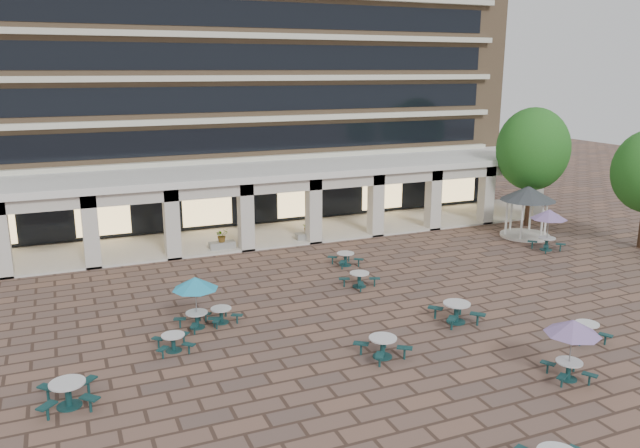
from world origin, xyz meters
The scene contains 18 objects.
ground centered at (0.00, 0.00, 0.00)m, with size 120.00×120.00×0.00m, color brown.
apartment_building centered at (0.00, 25.47, 12.60)m, with size 40.00×15.50×25.20m.
retail_arcade centered at (0.00, 14.80, 3.00)m, with size 42.00×6.60×4.40m.
picnic_table_0 centered at (-12.14, -2.23, 0.50)m, with size 1.86×1.86×0.83m.
picnic_table_2 centered at (6.59, -4.73, 0.41)m, with size 1.83×1.83×0.69m.
picnic_table_4 centered at (-7.15, 2.32, 1.83)m, with size 1.87×1.87×2.16m.
picnic_table_5 centered at (-1.44, -2.99, 0.46)m, with size 1.92×1.92×0.77m.
picnic_table_6 centered at (3.57, -6.93, 1.83)m, with size 1.86×1.86×2.15m.
picnic_table_8 centered at (-8.42, 0.50, 0.39)m, with size 1.47×1.47×0.65m.
picnic_table_9 centered at (2.94, -1.30, 0.51)m, with size 1.93×1.93×0.85m.
picnic_table_10 centered at (1.15, 4.18, 0.43)m, with size 1.95×1.95×0.71m.
picnic_table_11 centered at (14.00, 5.61, 2.05)m, with size 2.09×2.09×2.41m.
picnic_table_12 centered at (-6.11, 2.43, 0.39)m, with size 1.69×1.69×0.65m.
picnic_table_13 centered at (1.96, 7.49, 0.42)m, with size 1.68×1.68×0.70m.
gazebo centered at (14.92, 8.50, 2.40)m, with size 3.43×3.43×3.19m.
tree_east_c centered at (16.98, 10.73, 5.15)m, with size 4.73×4.73×7.88m.
planter_left centered at (-3.44, 12.90, 0.54)m, with size 1.50×0.81×1.30m.
planter_right centered at (1.92, 12.90, 0.49)m, with size 1.50×0.76×1.23m.
Camera 1 is at (-11.70, -21.47, 10.29)m, focal length 35.00 mm.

